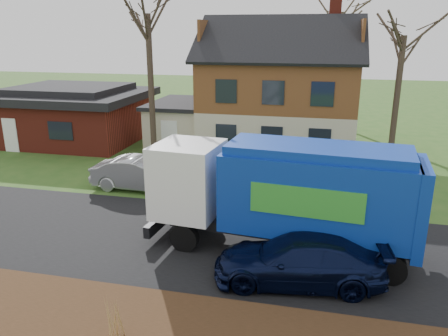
# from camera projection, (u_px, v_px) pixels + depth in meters

# --- Properties ---
(ground) EXTENTS (120.00, 120.00, 0.00)m
(ground) POSITION_uv_depth(u_px,v_px,m) (180.00, 240.00, 15.59)
(ground) COLOR #2C531B
(ground) RESTS_ON ground
(road) EXTENTS (80.00, 7.00, 0.02)m
(road) POSITION_uv_depth(u_px,v_px,m) (180.00, 240.00, 15.59)
(road) COLOR black
(road) RESTS_ON ground
(mulch_verge) EXTENTS (80.00, 3.50, 0.30)m
(mulch_verge) POSITION_uv_depth(u_px,v_px,m) (110.00, 331.00, 10.62)
(mulch_verge) COLOR black
(mulch_verge) RESTS_ON ground
(main_house) EXTENTS (12.95, 8.95, 9.26)m
(main_house) POSITION_uv_depth(u_px,v_px,m) (272.00, 84.00, 27.02)
(main_house) COLOR beige
(main_house) RESTS_ON ground
(ranch_house) EXTENTS (9.80, 8.20, 3.70)m
(ranch_house) POSITION_uv_depth(u_px,v_px,m) (72.00, 114.00, 29.72)
(ranch_house) COLOR maroon
(ranch_house) RESTS_ON ground
(garbage_truck) EXTENTS (8.99, 3.16, 3.78)m
(garbage_truck) POSITION_uv_depth(u_px,v_px,m) (286.00, 191.00, 14.16)
(garbage_truck) COLOR black
(garbage_truck) RESTS_ON ground
(silver_sedan) EXTENTS (4.63, 1.69, 1.52)m
(silver_sedan) POSITION_uv_depth(u_px,v_px,m) (141.00, 174.00, 20.46)
(silver_sedan) COLOR #9A9DA1
(silver_sedan) RESTS_ON ground
(navy_wagon) EXTENTS (5.18, 2.57, 1.45)m
(navy_wagon) POSITION_uv_depth(u_px,v_px,m) (299.00, 260.00, 12.79)
(navy_wagon) COLOR black
(navy_wagon) RESTS_ON ground
(tree_front_east) EXTENTS (3.59, 3.59, 9.96)m
(tree_front_east) POSITION_uv_depth(u_px,v_px,m) (407.00, 11.00, 21.51)
(tree_front_east) COLOR #3D2F24
(tree_front_east) RESTS_ON ground
(grass_clump_mid) EXTENTS (0.37, 0.31, 1.04)m
(grass_clump_mid) POSITION_uv_depth(u_px,v_px,m) (115.00, 319.00, 10.02)
(grass_clump_mid) COLOR #A47D48
(grass_clump_mid) RESTS_ON mulch_verge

